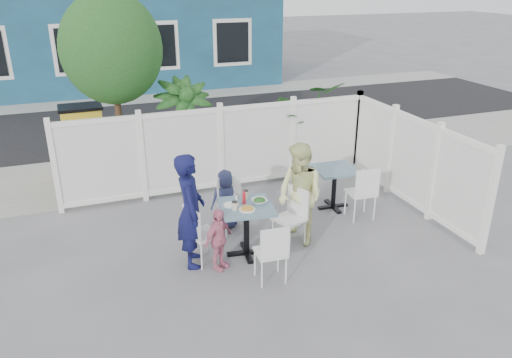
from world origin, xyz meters
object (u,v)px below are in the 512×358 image
object	(u,v)px
spare_table	(335,177)
toddler	(218,240)
chair_left	(199,230)
man	(191,211)
woman	(300,195)
boy	(226,199)
chair_back	(231,200)
chair_near	(272,250)
chair_right	(293,212)
utility_cabinet	(85,143)
main_table	(246,217)

from	to	relation	value
spare_table	toddler	world-z (taller)	toddler
chair_left	man	bearing A→B (deg)	-128.01
spare_table	chair_left	distance (m)	2.82
spare_table	chair_left	world-z (taller)	chair_left
woman	boy	xyz separation A→B (m)	(-0.90, 0.85, -0.29)
chair_back	chair_near	distance (m)	1.62
chair_right	man	distance (m)	1.58
woman	man	bearing A→B (deg)	-107.75
utility_cabinet	man	distance (m)	4.16
chair_right	utility_cabinet	bearing A→B (deg)	12.30
chair_left	chair_back	xyz separation A→B (m)	(0.73, 0.80, -0.00)
main_table	toddler	world-z (taller)	toddler
chair_left	chair_near	distance (m)	1.13
chair_back	toddler	distance (m)	1.16
utility_cabinet	chair_right	bearing A→B (deg)	-56.09
chair_near	boy	size ratio (longest dim) A/B	0.88
chair_back	chair_right	bearing A→B (deg)	133.24
boy	chair_back	bearing A→B (deg)	114.88
chair_left	woman	world-z (taller)	woman
chair_back	man	bearing A→B (deg)	42.46
chair_right	chair_back	xyz separation A→B (m)	(-0.73, 0.76, -0.01)
main_table	woman	size ratio (longest dim) A/B	0.53
main_table	chair_back	size ratio (longest dim) A/B	0.95
chair_left	chair_near	size ratio (longest dim) A/B	1.03
man	boy	bearing A→B (deg)	-30.35
utility_cabinet	chair_right	distance (m)	4.84
chair_right	boy	world-z (taller)	boy
man	toddler	distance (m)	0.55
boy	main_table	bearing A→B (deg)	91.89
main_table	man	size ratio (longest dim) A/B	0.51
main_table	toddler	distance (m)	0.56
toddler	chair_left	bearing A→B (deg)	97.56
spare_table	woman	xyz separation A→B (m)	(-1.08, -0.88, 0.21)
chair_left	chair_right	size ratio (longest dim) A/B	0.98
main_table	chair_back	xyz separation A→B (m)	(0.03, 0.81, -0.10)
woman	chair_right	bearing A→B (deg)	-96.50
chair_near	toddler	bearing A→B (deg)	137.52
main_table	man	distance (m)	0.82
main_table	man	world-z (taller)	man
toddler	chair_near	bearing A→B (deg)	-79.37
toddler	utility_cabinet	bearing A→B (deg)	75.94
chair_left	man	size ratio (longest dim) A/B	0.54
woman	boy	bearing A→B (deg)	-152.43
boy	toddler	distance (m)	1.25
chair_near	toddler	distance (m)	0.81
boy	utility_cabinet	bearing A→B (deg)	-57.16
main_table	spare_table	size ratio (longest dim) A/B	1.13
chair_back	spare_table	bearing A→B (deg)	-176.08
man	woman	xyz separation A→B (m)	(1.67, 0.04, -0.04)
chair_back	boy	distance (m)	0.13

